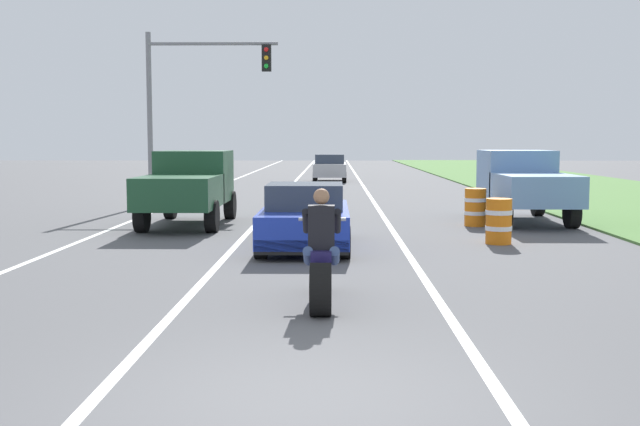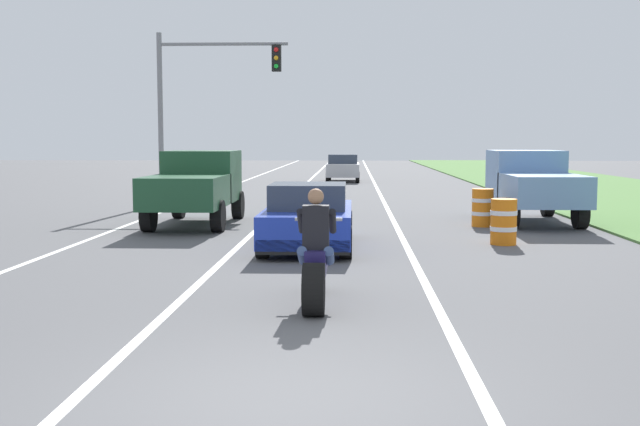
{
  "view_description": "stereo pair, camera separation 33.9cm",
  "coord_description": "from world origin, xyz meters",
  "px_view_note": "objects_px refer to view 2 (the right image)",
  "views": [
    {
      "loc": [
        0.3,
        -6.43,
        2.27
      ],
      "look_at": [
        0.07,
        7.01,
        1.0
      ],
      "focal_mm": 43.27,
      "sensor_mm": 36.0,
      "label": 1
    },
    {
      "loc": [
        0.64,
        -6.42,
        2.27
      ],
      "look_at": [
        0.07,
        7.01,
        1.0
      ],
      "focal_mm": 43.27,
      "sensor_mm": 36.0,
      "label": 2
    }
  ],
  "objects_px": {
    "sports_car_blue": "(309,218)",
    "motorcycle_with_rider": "(316,263)",
    "distant_car_far_ahead": "(343,167)",
    "construction_barrel_nearest": "(504,222)",
    "pickup_truck_right_shoulder_light_blue": "(532,182)",
    "traffic_light_mast_near": "(200,91)",
    "construction_barrel_mid": "(483,207)",
    "pickup_truck_left_lane_dark_green": "(196,184)"
  },
  "relations": [
    {
      "from": "motorcycle_with_rider",
      "to": "construction_barrel_nearest",
      "type": "height_order",
      "value": "motorcycle_with_rider"
    },
    {
      "from": "motorcycle_with_rider",
      "to": "traffic_light_mast_near",
      "type": "relative_size",
      "value": 0.37
    },
    {
      "from": "pickup_truck_left_lane_dark_green",
      "to": "construction_barrel_mid",
      "type": "xyz_separation_m",
      "value": [
        7.63,
        -0.05,
        -0.6
      ]
    },
    {
      "from": "sports_car_blue",
      "to": "pickup_truck_left_lane_dark_green",
      "type": "bearing_deg",
      "value": 127.48
    },
    {
      "from": "construction_barrel_nearest",
      "to": "construction_barrel_mid",
      "type": "relative_size",
      "value": 1.0
    },
    {
      "from": "sports_car_blue",
      "to": "motorcycle_with_rider",
      "type": "bearing_deg",
      "value": -85.76
    },
    {
      "from": "pickup_truck_right_shoulder_light_blue",
      "to": "construction_barrel_nearest",
      "type": "relative_size",
      "value": 4.8
    },
    {
      "from": "construction_barrel_nearest",
      "to": "sports_car_blue",
      "type": "bearing_deg",
      "value": -171.06
    },
    {
      "from": "motorcycle_with_rider",
      "to": "construction_barrel_nearest",
      "type": "relative_size",
      "value": 2.21
    },
    {
      "from": "pickup_truck_right_shoulder_light_blue",
      "to": "construction_barrel_mid",
      "type": "xyz_separation_m",
      "value": [
        -1.54,
        -1.12,
        -0.6
      ]
    },
    {
      "from": "traffic_light_mast_near",
      "to": "construction_barrel_mid",
      "type": "bearing_deg",
      "value": -36.9
    },
    {
      "from": "motorcycle_with_rider",
      "to": "pickup_truck_left_lane_dark_green",
      "type": "bearing_deg",
      "value": 110.23
    },
    {
      "from": "sports_car_blue",
      "to": "traffic_light_mast_near",
      "type": "distance_m",
      "value": 12.15
    },
    {
      "from": "construction_barrel_mid",
      "to": "sports_car_blue",
      "type": "bearing_deg",
      "value": -135.98
    },
    {
      "from": "sports_car_blue",
      "to": "pickup_truck_left_lane_dark_green",
      "type": "xyz_separation_m",
      "value": [
        -3.27,
        4.26,
        0.48
      ]
    },
    {
      "from": "construction_barrel_mid",
      "to": "pickup_truck_right_shoulder_light_blue",
      "type": "bearing_deg",
      "value": 36.17
    },
    {
      "from": "construction_barrel_nearest",
      "to": "distant_car_far_ahead",
      "type": "xyz_separation_m",
      "value": [
        -3.83,
        25.67,
        0.27
      ]
    },
    {
      "from": "construction_barrel_nearest",
      "to": "traffic_light_mast_near",
      "type": "bearing_deg",
      "value": 130.44
    },
    {
      "from": "motorcycle_with_rider",
      "to": "distant_car_far_ahead",
      "type": "bearing_deg",
      "value": 90.06
    },
    {
      "from": "sports_car_blue",
      "to": "pickup_truck_right_shoulder_light_blue",
      "type": "height_order",
      "value": "pickup_truck_right_shoulder_light_blue"
    },
    {
      "from": "pickup_truck_right_shoulder_light_blue",
      "to": "distant_car_far_ahead",
      "type": "height_order",
      "value": "pickup_truck_right_shoulder_light_blue"
    },
    {
      "from": "pickup_truck_right_shoulder_light_blue",
      "to": "traffic_light_mast_near",
      "type": "xyz_separation_m",
      "value": [
        -10.32,
        5.47,
        2.89
      ]
    },
    {
      "from": "traffic_light_mast_near",
      "to": "construction_barrel_nearest",
      "type": "height_order",
      "value": "traffic_light_mast_near"
    },
    {
      "from": "sports_car_blue",
      "to": "construction_barrel_nearest",
      "type": "relative_size",
      "value": 4.3
    },
    {
      "from": "pickup_truck_right_shoulder_light_blue",
      "to": "construction_barrel_mid",
      "type": "distance_m",
      "value": 2.0
    },
    {
      "from": "sports_car_blue",
      "to": "traffic_light_mast_near",
      "type": "bearing_deg",
      "value": 112.25
    },
    {
      "from": "traffic_light_mast_near",
      "to": "distant_car_far_ahead",
      "type": "relative_size",
      "value": 1.5
    },
    {
      "from": "sports_car_blue",
      "to": "pickup_truck_right_shoulder_light_blue",
      "type": "relative_size",
      "value": 0.9
    },
    {
      "from": "traffic_light_mast_near",
      "to": "construction_barrel_mid",
      "type": "height_order",
      "value": "traffic_light_mast_near"
    },
    {
      "from": "distant_car_far_ahead",
      "to": "pickup_truck_left_lane_dark_green",
      "type": "bearing_deg",
      "value": -99.43
    },
    {
      "from": "sports_car_blue",
      "to": "pickup_truck_right_shoulder_light_blue",
      "type": "distance_m",
      "value": 7.97
    },
    {
      "from": "distant_car_far_ahead",
      "to": "sports_car_blue",
      "type": "bearing_deg",
      "value": -90.86
    },
    {
      "from": "distant_car_far_ahead",
      "to": "pickup_truck_right_shoulder_light_blue",
      "type": "bearing_deg",
      "value": -75.31
    },
    {
      "from": "sports_car_blue",
      "to": "pickup_truck_left_lane_dark_green",
      "type": "relative_size",
      "value": 0.9
    },
    {
      "from": "pickup_truck_left_lane_dark_green",
      "to": "pickup_truck_right_shoulder_light_blue",
      "type": "relative_size",
      "value": 1.0
    },
    {
      "from": "sports_car_blue",
      "to": "construction_barrel_nearest",
      "type": "distance_m",
      "value": 4.28
    },
    {
      "from": "sports_car_blue",
      "to": "pickup_truck_left_lane_dark_green",
      "type": "distance_m",
      "value": 5.4
    },
    {
      "from": "pickup_truck_right_shoulder_light_blue",
      "to": "construction_barrel_nearest",
      "type": "distance_m",
      "value": 5.0
    },
    {
      "from": "pickup_truck_right_shoulder_light_blue",
      "to": "traffic_light_mast_near",
      "type": "relative_size",
      "value": 0.8
    },
    {
      "from": "traffic_light_mast_near",
      "to": "construction_barrel_mid",
      "type": "distance_m",
      "value": 11.53
    },
    {
      "from": "motorcycle_with_rider",
      "to": "traffic_light_mast_near",
      "type": "xyz_separation_m",
      "value": [
        -4.85,
        16.58,
        3.4
      ]
    },
    {
      "from": "distant_car_far_ahead",
      "to": "construction_barrel_nearest",
      "type": "bearing_deg",
      "value": -81.52
    }
  ]
}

